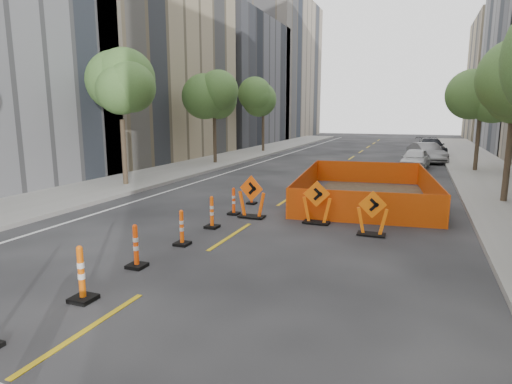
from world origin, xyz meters
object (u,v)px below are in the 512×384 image
at_px(channelizer_3, 136,246).
at_px(parked_car_far, 430,147).
at_px(channelizer_2, 81,274).
at_px(parked_car_mid, 427,153).
at_px(channelizer_5, 212,212).
at_px(chevron_sign_left, 252,197).
at_px(chevron_sign_right, 372,213).
at_px(channelizer_7, 252,193).
at_px(channelizer_6, 234,201).
at_px(parked_car_near, 415,159).
at_px(channelizer_4, 182,228).
at_px(chevron_sign_center, 317,202).

xyz_separation_m(channelizer_3, parked_car_far, (7.00, 31.56, 0.21)).
bearing_deg(channelizer_2, parked_car_mid, 76.85).
height_order(channelizer_5, chevron_sign_left, chevron_sign_left).
bearing_deg(channelizer_5, chevron_sign_right, 10.88).
distance_m(channelizer_7, chevron_sign_right, 5.78).
relative_size(chevron_sign_left, parked_car_far, 0.29).
height_order(channelizer_6, parked_car_near, parked_car_near).
height_order(channelizer_2, channelizer_3, channelizer_2).
relative_size(channelizer_7, chevron_sign_left, 0.62).
distance_m(channelizer_7, parked_car_far, 24.92).
distance_m(channelizer_5, channelizer_7, 3.83).
xyz_separation_m(channelizer_6, parked_car_near, (5.93, 15.46, 0.19)).
bearing_deg(chevron_sign_left, parked_car_mid, 82.85).
relative_size(channelizer_5, parked_car_mid, 0.24).
distance_m(channelizer_4, parked_car_far, 30.43).
relative_size(channelizer_3, channelizer_5, 1.02).
bearing_deg(parked_car_far, channelizer_4, -111.56).
height_order(chevron_sign_center, parked_car_far, parked_car_far).
bearing_deg(channelizer_6, chevron_sign_right, -11.22).
bearing_deg(chevron_sign_center, parked_car_near, 64.28).
bearing_deg(channelizer_2, chevron_sign_center, 68.54).
bearing_deg(chevron_sign_right, parked_car_near, 73.73).
xyz_separation_m(channelizer_2, chevron_sign_right, (4.80, 6.68, 0.12)).
height_order(channelizer_3, parked_car_far, parked_car_far).
xyz_separation_m(channelizer_3, chevron_sign_center, (3.08, 5.55, 0.19)).
distance_m(channelizer_2, channelizer_5, 5.75).
distance_m(channelizer_2, channelizer_7, 9.58).
relative_size(channelizer_2, channelizer_6, 1.14).
xyz_separation_m(channelizer_7, parked_car_near, (5.99, 13.55, 0.22)).
distance_m(channelizer_5, parked_car_mid, 23.11).
relative_size(channelizer_5, chevron_sign_center, 0.72).
height_order(channelizer_4, chevron_sign_center, chevron_sign_center).
height_order(channelizer_2, chevron_sign_left, chevron_sign_left).
bearing_deg(channelizer_7, chevron_sign_center, -33.92).
height_order(channelizer_7, parked_car_far, parked_car_far).
xyz_separation_m(channelizer_7, chevron_sign_right, (5.00, -2.90, 0.22)).
distance_m(chevron_sign_left, parked_car_mid, 21.27).
xyz_separation_m(channelizer_5, channelizer_7, (-0.14, 3.83, -0.06)).
bearing_deg(chevron_sign_center, channelizer_2, -126.86).
height_order(channelizer_5, parked_car_far, parked_car_far).
distance_m(chevron_sign_left, parked_car_near, 16.49).
height_order(channelizer_7, chevron_sign_left, chevron_sign_left).
distance_m(chevron_sign_center, parked_car_near, 15.92).
distance_m(channelizer_3, parked_car_near, 22.02).
bearing_deg(chevron_sign_center, channelizer_7, 130.68).
relative_size(chevron_sign_left, parked_car_mid, 0.35).
distance_m(channelizer_5, chevron_sign_left, 1.86).
relative_size(parked_car_mid, parked_car_far, 0.84).
distance_m(channelizer_6, parked_car_near, 16.56).
xyz_separation_m(parked_car_near, parked_car_far, (1.08, 10.35, 0.06)).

